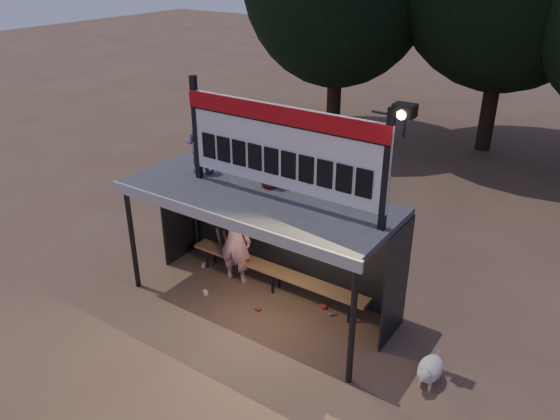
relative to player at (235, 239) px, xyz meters
The scene contains 10 objects.
ground 1.36m from the player, 24.18° to the right, with size 80.00×80.00×0.00m, color brown.
player is the anchor object (origin of this frame).
child_a 2.03m from the player, 165.67° to the right, with size 0.54×0.42×1.12m, color slate.
child_b 2.04m from the player, ahead, with size 0.48×0.31×0.99m, color maroon.
dugout_shelter 1.26m from the player, ahead, with size 5.10×2.08×2.32m.
scoreboard_assembly 2.80m from the player, 15.71° to the right, with size 4.10×0.27×1.99m.
bench 1.04m from the player, ahead, with size 4.00×0.35×0.48m.
dog 4.44m from the player, ahead, with size 0.36×0.81×0.49m.
bats 0.87m from the player, 142.56° to the left, with size 0.48×0.33×0.84m.
litter 1.24m from the player, 16.30° to the right, with size 3.25×1.01×0.08m.
Camera 1 is at (5.22, -6.98, 6.22)m, focal length 35.00 mm.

